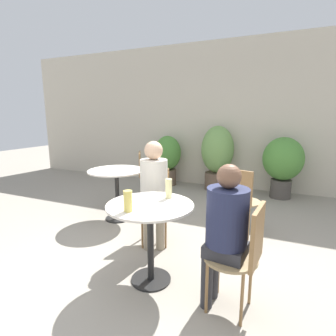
% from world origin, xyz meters
% --- Properties ---
extents(ground_plane, '(20.00, 20.00, 0.00)m').
position_xyz_m(ground_plane, '(0.00, 0.00, 0.00)').
color(ground_plane, gray).
extents(storefront_wall, '(10.00, 0.06, 3.00)m').
position_xyz_m(storefront_wall, '(0.00, 3.65, 1.50)').
color(storefront_wall, beige).
rests_on(storefront_wall, ground_plane).
extents(cafe_table_near, '(0.77, 0.77, 0.74)m').
position_xyz_m(cafe_table_near, '(0.12, 0.04, 0.58)').
color(cafe_table_near, black).
rests_on(cafe_table_near, ground_plane).
extents(cafe_table_far, '(0.81, 0.81, 0.74)m').
position_xyz_m(cafe_table_far, '(-1.01, 1.17, 0.59)').
color(cafe_table_far, black).
rests_on(cafe_table_far, ground_plane).
extents(bistro_chair_0, '(0.42, 0.41, 0.87)m').
position_xyz_m(bistro_chair_0, '(0.94, -0.06, 0.52)').
color(bistro_chair_0, '#997F56').
rests_on(bistro_chair_0, ground_plane).
extents(bistro_chair_1, '(0.45, 0.46, 0.87)m').
position_xyz_m(bistro_chair_1, '(-0.21, 0.80, 0.52)').
color(bistro_chair_1, '#997F56').
rests_on(bistro_chair_1, ground_plane).
extents(bistro_chair_2, '(0.47, 0.46, 0.87)m').
position_xyz_m(bistro_chair_2, '(-1.06, 2.14, 0.52)').
color(bistro_chair_2, '#997F56').
rests_on(bistro_chair_2, ground_plane).
extents(bistro_chair_3, '(0.43, 0.45, 0.87)m').
position_xyz_m(bistro_chair_3, '(0.73, 1.29, 0.52)').
color(bistro_chair_3, '#997F56').
rests_on(bistro_chair_3, ground_plane).
extents(seated_person_0, '(0.34, 0.31, 1.16)m').
position_xyz_m(seated_person_0, '(0.79, -0.04, 0.69)').
color(seated_person_0, '#2D2D33').
rests_on(seated_person_0, ground_plane).
extents(seated_person_1, '(0.36, 0.38, 1.23)m').
position_xyz_m(seated_person_1, '(-0.15, 0.66, 0.73)').
color(seated_person_1, gray).
rests_on(seated_person_1, ground_plane).
extents(beer_glass_0, '(0.06, 0.06, 0.18)m').
position_xyz_m(beer_glass_0, '(0.20, 0.27, 0.83)').
color(beer_glass_0, beige).
rests_on(beer_glass_0, cafe_table_near).
extents(beer_glass_1, '(0.07, 0.07, 0.17)m').
position_xyz_m(beer_glass_1, '(0.04, -0.19, 0.83)').
color(beer_glass_1, '#DBC65B').
rests_on(beer_glass_1, cafe_table_near).
extents(potted_plant_0, '(0.58, 0.58, 1.08)m').
position_xyz_m(potted_plant_0, '(-1.12, 3.29, 0.62)').
color(potted_plant_0, brown).
rests_on(potted_plant_0, ground_plane).
extents(potted_plant_1, '(0.65, 0.65, 1.31)m').
position_xyz_m(potted_plant_1, '(-0.03, 3.33, 0.72)').
color(potted_plant_1, brown).
rests_on(potted_plant_1, ground_plane).
extents(potted_plant_2, '(0.71, 0.71, 1.13)m').
position_xyz_m(potted_plant_2, '(1.20, 3.23, 0.68)').
color(potted_plant_2, '#47423D').
rests_on(potted_plant_2, ground_plane).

